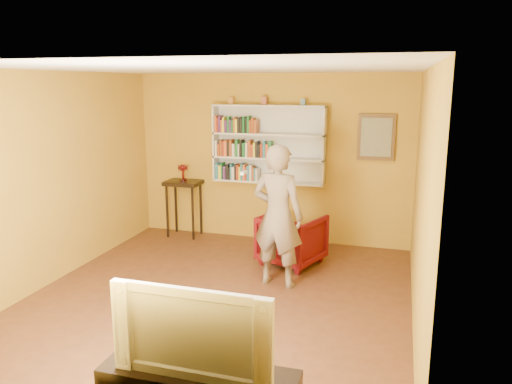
% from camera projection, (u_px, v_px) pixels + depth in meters
% --- Properties ---
extents(room_shell, '(5.30, 5.80, 2.88)m').
position_uv_depth(room_shell, '(216.00, 218.00, 5.80)').
color(room_shell, '#4F2C19').
rests_on(room_shell, ground).
extents(bookshelf, '(1.80, 0.29, 1.23)m').
position_uv_depth(bookshelf, '(269.00, 144.00, 7.93)').
color(bookshelf, silver).
rests_on(bookshelf, room_shell).
extents(books_row_lower, '(0.71, 0.19, 0.27)m').
position_uv_depth(books_row_lower, '(237.00, 172.00, 8.07)').
color(books_row_lower, teal).
rests_on(books_row_lower, bookshelf).
extents(books_row_middle, '(0.93, 0.19, 0.27)m').
position_uv_depth(books_row_middle, '(244.00, 149.00, 7.96)').
color(books_row_middle, beige).
rests_on(books_row_middle, bookshelf).
extents(books_row_upper, '(0.70, 0.19, 0.27)m').
position_uv_depth(books_row_upper, '(237.00, 125.00, 7.91)').
color(books_row_upper, '#D15E29').
rests_on(books_row_upper, bookshelf).
extents(ornament_left, '(0.08, 0.08, 0.11)m').
position_uv_depth(ornament_left, '(231.00, 101.00, 7.90)').
color(ornament_left, '#A97030').
rests_on(ornament_left, bookshelf).
extents(ornament_centre, '(0.09, 0.09, 0.12)m').
position_uv_depth(ornament_centre, '(264.00, 101.00, 7.75)').
color(ornament_centre, '#A25336').
rests_on(ornament_centre, bookshelf).
extents(ornament_right, '(0.07, 0.07, 0.10)m').
position_uv_depth(ornament_right, '(303.00, 102.00, 7.58)').
color(ornament_right, slate).
rests_on(ornament_right, bookshelf).
extents(framed_painting, '(0.55, 0.05, 0.70)m').
position_uv_depth(framed_painting, '(376.00, 137.00, 7.49)').
color(framed_painting, '#533817').
rests_on(framed_painting, room_shell).
extents(console_table, '(0.58, 0.44, 0.95)m').
position_uv_depth(console_table, '(184.00, 190.00, 8.35)').
color(console_table, black).
rests_on(console_table, ground).
extents(ruby_lustre, '(0.17, 0.17, 0.28)m').
position_uv_depth(ruby_lustre, '(183.00, 169.00, 8.28)').
color(ruby_lustre, maroon).
rests_on(ruby_lustre, console_table).
extents(armchair, '(1.01, 1.02, 0.73)m').
position_uv_depth(armchair, '(292.00, 239.00, 7.12)').
color(armchair, '#48050D').
rests_on(armchair, ground).
extents(person, '(0.73, 0.54, 1.83)m').
position_uv_depth(person, '(278.00, 216.00, 6.26)').
color(person, '#776657').
rests_on(person, ground).
extents(game_remote, '(0.04, 0.15, 0.04)m').
position_uv_depth(game_remote, '(244.00, 173.00, 5.90)').
color(game_remote, white).
rests_on(game_remote, person).
extents(television, '(1.18, 0.16, 0.68)m').
position_uv_depth(television, '(197.00, 327.00, 3.53)').
color(television, black).
rests_on(television, tv_cabinet).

